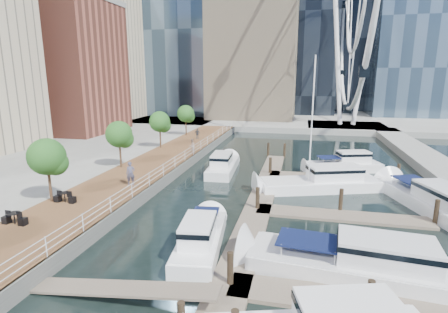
% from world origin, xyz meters
% --- Properties ---
extents(ground, '(520.00, 520.00, 0.00)m').
position_xyz_m(ground, '(0.00, 0.00, 0.00)').
color(ground, black).
rests_on(ground, ground).
extents(boardwalk, '(6.00, 60.00, 1.00)m').
position_xyz_m(boardwalk, '(-9.00, 15.00, 0.50)').
color(boardwalk, brown).
rests_on(boardwalk, ground).
extents(seawall, '(0.25, 60.00, 1.00)m').
position_xyz_m(seawall, '(-6.00, 15.00, 0.50)').
color(seawall, '#595954').
rests_on(seawall, ground).
extents(land_far, '(200.00, 114.00, 1.00)m').
position_xyz_m(land_far, '(0.00, 102.00, 0.50)').
color(land_far, gray).
rests_on(land_far, ground).
extents(breakwater, '(4.00, 60.00, 1.00)m').
position_xyz_m(breakwater, '(20.00, 20.00, 0.50)').
color(breakwater, gray).
rests_on(breakwater, ground).
extents(pier, '(14.00, 12.00, 1.00)m').
position_xyz_m(pier, '(14.00, 52.00, 0.50)').
color(pier, gray).
rests_on(pier, ground).
extents(railing, '(0.10, 60.00, 1.05)m').
position_xyz_m(railing, '(-6.10, 15.00, 1.52)').
color(railing, white).
rests_on(railing, boardwalk).
extents(floating_docks, '(16.00, 34.00, 2.60)m').
position_xyz_m(floating_docks, '(7.97, 9.98, 0.49)').
color(floating_docks, '#6D6051').
rests_on(floating_docks, ground).
extents(midrise_condos, '(19.00, 67.00, 28.00)m').
position_xyz_m(midrise_condos, '(-33.57, 26.82, 13.42)').
color(midrise_condos, '#BCAD8E').
rests_on(midrise_condos, ground).
extents(street_trees, '(2.60, 42.60, 4.60)m').
position_xyz_m(street_trees, '(-11.40, 14.00, 4.29)').
color(street_trees, '#3F2B1C').
rests_on(street_trees, ground).
extents(yacht_foreground, '(12.04, 4.32, 2.15)m').
position_xyz_m(yacht_foreground, '(8.96, 0.37, 0.00)').
color(yacht_foreground, silver).
rests_on(yacht_foreground, ground).
extents(pedestrian_near, '(0.85, 0.75, 1.97)m').
position_xyz_m(pedestrian_near, '(-7.64, 8.81, 1.98)').
color(pedestrian_near, '#44445A').
rests_on(pedestrian_near, boardwalk).
extents(pedestrian_mid, '(1.01, 1.04, 1.69)m').
position_xyz_m(pedestrian_mid, '(-6.54, 21.83, 1.84)').
color(pedestrian_mid, '#876D5D').
rests_on(pedestrian_mid, boardwalk).
extents(pedestrian_far, '(0.89, 0.39, 1.50)m').
position_xyz_m(pedestrian_far, '(-8.77, 31.34, 1.75)').
color(pedestrian_far, '#343741').
rests_on(pedestrian_far, boardwalk).
extents(moored_yachts, '(22.49, 31.53, 11.50)m').
position_xyz_m(moored_yachts, '(7.71, 12.13, 0.00)').
color(moored_yachts, white).
rests_on(moored_yachts, ground).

